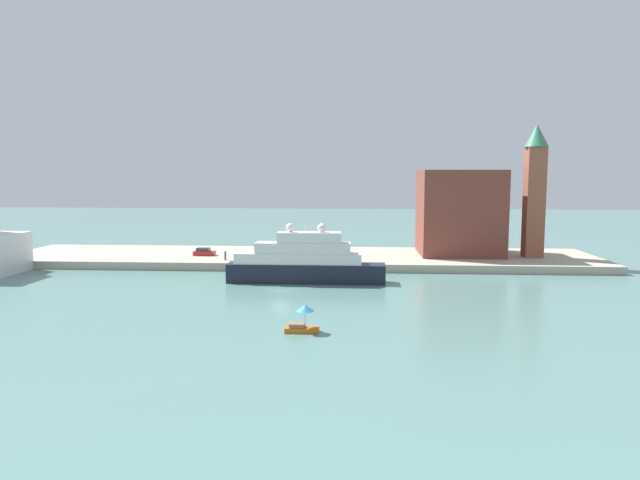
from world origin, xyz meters
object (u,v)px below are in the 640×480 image
large_yacht (304,262)px  harbor_building (459,212)px  small_motorboat (303,320)px  person_figure (225,256)px  mooring_bollard (297,260)px  bell_tower (535,186)px  parked_car (204,252)px

large_yacht → harbor_building: harbor_building is taller
small_motorboat → large_yacht: bearing=95.0°
large_yacht → small_motorboat: (2.47, -28.30, -1.78)m
person_figure → mooring_bollard: (12.90, -2.21, -0.38)m
large_yacht → mooring_bollard: (-2.26, 10.43, -1.25)m
bell_tower → person_figure: 57.18m
harbor_building → bell_tower: bearing=-15.2°
small_motorboat → bell_tower: 62.98m
large_yacht → person_figure: (-15.16, 12.64, -0.88)m
small_motorboat → parked_car: bearing=116.2°
person_figure → mooring_bollard: person_figure is taller
harbor_building → bell_tower: size_ratio=0.66×
mooring_bollard → small_motorboat: bearing=-83.0°
bell_tower → parked_car: bell_tower is taller
harbor_building → bell_tower: 14.20m
harbor_building → parked_car: harbor_building is taller
bell_tower → person_figure: bell_tower is taller
small_motorboat → bell_tower: (37.67, 48.73, 13.16)m
parked_car → mooring_bollard: parked_car is taller
large_yacht → small_motorboat: 28.46m
small_motorboat → harbor_building: (24.90, 52.20, 8.04)m
harbor_building → person_figure: (-42.53, -11.26, -7.14)m
harbor_building → person_figure: bearing=-165.2°
harbor_building → mooring_bollard: harbor_building is taller
parked_car → mooring_bollard: bearing=-23.5°
parked_car → person_figure: bearing=-46.9°
harbor_building → bell_tower: (12.78, -3.47, 5.12)m
harbor_building → parked_car: bearing=-173.4°
harbor_building → bell_tower: bell_tower is taller
small_motorboat → parked_car: 51.97m
bell_tower → parked_car: bearing=-178.0°
large_yacht → parked_car: bearing=138.2°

